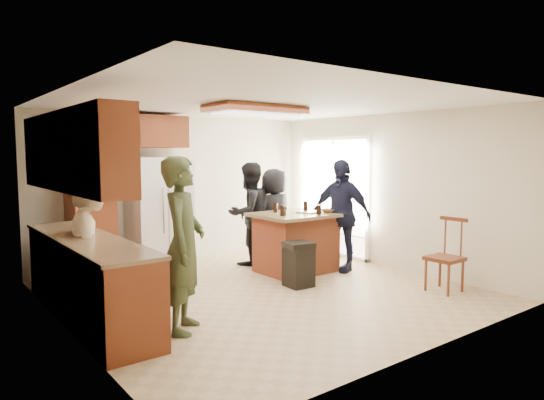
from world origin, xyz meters
TOP-DOWN VIEW (x-y plane):
  - room_shell at (4.37, 1.64)m, footprint 8.00×5.20m
  - person_front_left at (-1.52, -0.63)m, footprint 0.80×0.82m
  - person_behind_left at (0.79, 1.50)m, footprint 0.89×0.62m
  - person_behind_right at (1.21, 1.36)m, footprint 0.88×0.67m
  - person_side_right at (1.69, 0.27)m, footprint 0.79×1.14m
  - person_counter at (-2.08, 0.63)m, footprint 0.62×1.11m
  - left_cabinetry at (-2.24, 0.40)m, footprint 0.64×3.00m
  - back_wall_units at (-1.33, 2.20)m, footprint 1.80×0.60m
  - refrigerator at (-0.55, 2.12)m, footprint 0.90×0.76m
  - kitchen_island at (1.07, 0.63)m, footprint 1.28×1.03m
  - island_items at (1.23, 0.53)m, footprint 1.01×0.69m
  - trash_bin at (0.53, -0.07)m, footprint 0.43×0.43m
  - spindle_chair at (1.96, -1.44)m, footprint 0.43×0.43m

SIDE VIEW (x-z plane):
  - trash_bin at x=0.53m, z-range 0.00..0.63m
  - spindle_chair at x=1.96m, z-range -0.04..0.95m
  - kitchen_island at x=1.07m, z-range 0.01..0.94m
  - person_behind_right at x=1.21m, z-range 0.00..1.61m
  - person_counter at x=-2.08m, z-range 0.00..1.64m
  - person_behind_left at x=0.79m, z-range 0.00..1.71m
  - room_shell at x=4.37m, z-range -1.63..3.37m
  - person_side_right at x=1.69m, z-range 0.00..1.77m
  - refrigerator at x=-0.55m, z-range 0.00..1.80m
  - person_front_left at x=-1.52m, z-range 0.00..1.83m
  - left_cabinetry at x=-2.24m, z-range -0.19..2.11m
  - island_items at x=1.23m, z-range 0.90..1.05m
  - back_wall_units at x=-1.33m, z-range 0.15..2.60m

